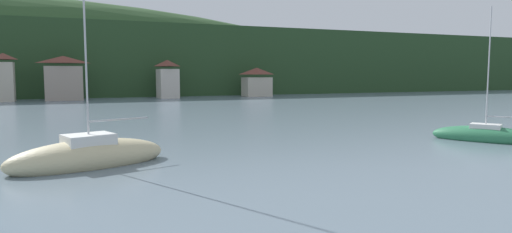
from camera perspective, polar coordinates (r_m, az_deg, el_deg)
shore_building_west at (r=90.34m, az=-29.38°, el=4.28°), size 3.35×3.46×8.51m
shore_building_westcentral at (r=89.96m, az=-23.23°, el=4.42°), size 6.79×3.95×8.17m
shore_building_central at (r=92.71m, az=-11.18°, el=4.63°), size 3.89×5.84×7.69m
shore_building_eastcentral at (r=97.75m, az=0.09°, el=4.36°), size 5.98×4.41×6.21m
sailboat_mid_1 at (r=36.56m, az=27.13°, el=-2.21°), size 5.59×7.24×10.07m
sailboat_mid_5 at (r=25.46m, az=-20.43°, el=-4.77°), size 8.85×5.29×13.11m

